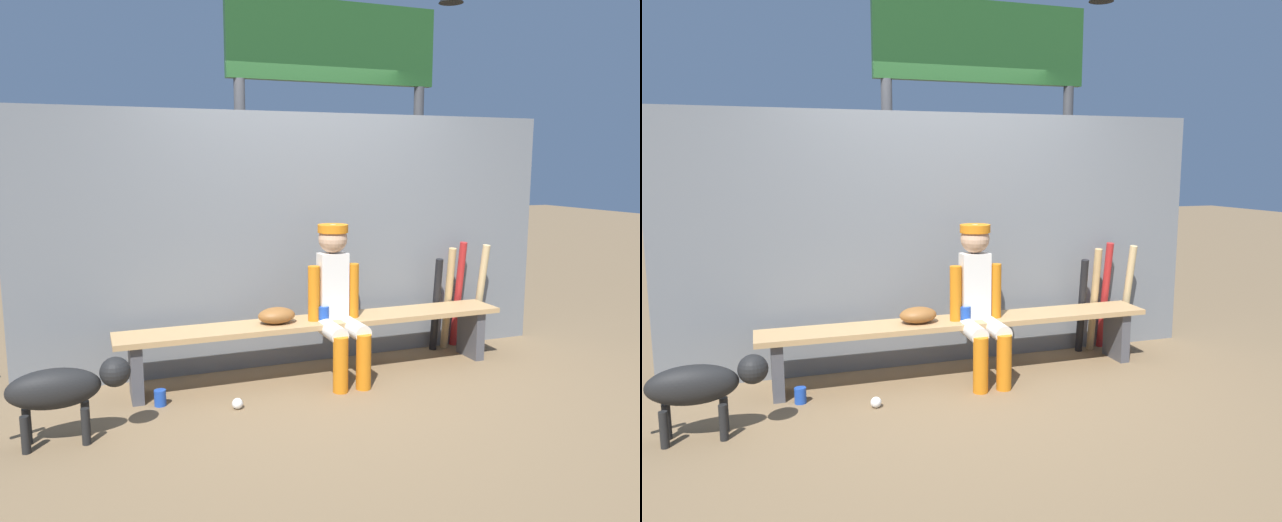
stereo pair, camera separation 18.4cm
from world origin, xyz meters
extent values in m
plane|color=brown|center=(0.00, 0.00, 0.00)|extent=(30.00, 30.00, 0.00)
cube|color=slate|center=(0.00, 0.38, 1.01)|extent=(4.40, 0.03, 2.02)
cube|color=tan|center=(0.00, 0.00, 0.43)|extent=(3.03, 0.36, 0.04)
cube|color=#4C4C51|center=(-1.36, 0.00, 0.20)|extent=(0.08, 0.29, 0.41)
cube|color=#4C4C51|center=(1.36, 0.00, 0.20)|extent=(0.08, 0.29, 0.41)
cube|color=silver|center=(0.10, 0.00, 0.70)|extent=(0.22, 0.13, 0.50)
sphere|color=tan|center=(0.10, 0.00, 1.06)|extent=(0.22, 0.22, 0.22)
cylinder|color=orange|center=(0.10, 0.00, 1.14)|extent=(0.23, 0.23, 0.06)
cylinder|color=silver|center=(0.01, -0.19, 0.41)|extent=(0.13, 0.38, 0.13)
cylinder|color=orange|center=(0.01, -0.38, 0.20)|extent=(0.11, 0.11, 0.41)
cylinder|color=orange|center=(-0.06, -0.02, 0.65)|extent=(0.09, 0.09, 0.43)
cylinder|color=silver|center=(0.19, -0.19, 0.41)|extent=(0.13, 0.38, 0.13)
cylinder|color=orange|center=(0.19, -0.38, 0.20)|extent=(0.11, 0.11, 0.41)
cylinder|color=orange|center=(0.26, -0.02, 0.65)|extent=(0.09, 0.09, 0.43)
ellipsoid|color=brown|center=(-0.34, 0.00, 0.51)|extent=(0.28, 0.20, 0.12)
cylinder|color=black|center=(1.16, 0.23, 0.41)|extent=(0.09, 0.18, 0.82)
cylinder|color=tan|center=(1.28, 0.23, 0.46)|extent=(0.09, 0.19, 0.91)
cylinder|color=#B22323|center=(1.42, 0.29, 0.47)|extent=(0.08, 0.17, 0.95)
cylinder|color=tan|center=(1.60, 0.22, 0.46)|extent=(0.09, 0.20, 0.93)
sphere|color=white|center=(-0.75, -0.42, 0.04)|extent=(0.07, 0.07, 0.07)
cylinder|color=#1E47AD|center=(-1.23, -0.18, 0.06)|extent=(0.08, 0.08, 0.11)
cylinder|color=#1E47AD|center=(0.01, -0.06, 0.50)|extent=(0.08, 0.08, 0.11)
cylinder|color=#3F3F42|center=(-0.30, 1.23, 1.18)|extent=(0.10, 0.10, 2.36)
cylinder|color=#3F3F42|center=(1.51, 1.23, 1.18)|extent=(0.10, 0.10, 2.36)
cube|color=#1E471E|center=(0.61, 1.23, 2.72)|extent=(2.05, 0.08, 0.73)
ellipsoid|color=black|center=(-1.86, -0.57, 0.34)|extent=(0.52, 0.20, 0.24)
sphere|color=black|center=(-1.52, -0.57, 0.40)|extent=(0.18, 0.18, 0.18)
cylinder|color=black|center=(-1.70, -0.51, 0.11)|extent=(0.05, 0.05, 0.22)
cylinder|color=black|center=(-1.70, -0.63, 0.11)|extent=(0.05, 0.05, 0.22)
cylinder|color=black|center=(-2.02, -0.51, 0.11)|extent=(0.05, 0.05, 0.22)
cylinder|color=black|center=(-2.02, -0.63, 0.11)|extent=(0.05, 0.05, 0.22)
camera|label=1|loc=(-1.63, -4.30, 1.63)|focal=34.82mm
camera|label=2|loc=(-1.45, -4.36, 1.63)|focal=34.82mm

